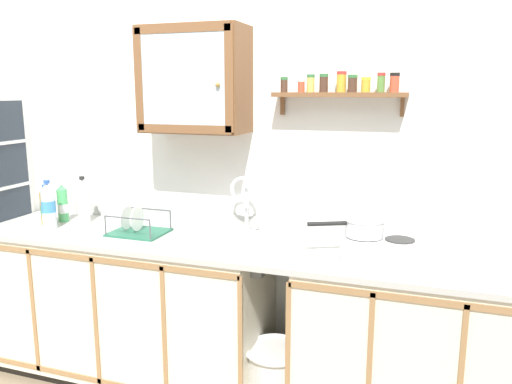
{
  "coord_description": "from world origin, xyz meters",
  "views": [
    {
      "loc": [
        0.97,
        -2.21,
        1.73
      ],
      "look_at": [
        0.08,
        0.38,
        1.18
      ],
      "focal_mm": 35.5,
      "sensor_mm": 36.0,
      "label": 1
    }
  ],
  "objects_px": {
    "hot_plate_stove": "(381,248)",
    "trash_bin": "(275,380)",
    "bottle_soda_green_0": "(63,204)",
    "bottle_opaque_white_1": "(83,202)",
    "dish_rack": "(137,228)",
    "sink": "(238,244)",
    "bottle_water_clear_3": "(49,206)",
    "saucepan": "(364,227)",
    "wall_cabinet": "(194,80)",
    "bottle_juice_amber_2": "(46,207)"
  },
  "relations": [
    {
      "from": "sink",
      "to": "saucepan",
      "type": "distance_m",
      "value": 0.7
    },
    {
      "from": "bottle_opaque_white_1",
      "to": "dish_rack",
      "type": "relative_size",
      "value": 0.94
    },
    {
      "from": "sink",
      "to": "bottle_soda_green_0",
      "type": "bearing_deg",
      "value": 178.1
    },
    {
      "from": "sink",
      "to": "saucepan",
      "type": "height_order",
      "value": "sink"
    },
    {
      "from": "wall_cabinet",
      "to": "trash_bin",
      "type": "xyz_separation_m",
      "value": [
        0.57,
        -0.27,
        -1.58
      ]
    },
    {
      "from": "bottle_juice_amber_2",
      "to": "trash_bin",
      "type": "bearing_deg",
      "value": -3.62
    },
    {
      "from": "hot_plate_stove",
      "to": "bottle_juice_amber_2",
      "type": "bearing_deg",
      "value": -179.3
    },
    {
      "from": "hot_plate_stove",
      "to": "bottle_opaque_white_1",
      "type": "relative_size",
      "value": 1.23
    },
    {
      "from": "bottle_water_clear_3",
      "to": "trash_bin",
      "type": "bearing_deg",
      "value": -0.42
    },
    {
      "from": "sink",
      "to": "bottle_water_clear_3",
      "type": "xyz_separation_m",
      "value": [
        -1.15,
        -0.14,
        0.16
      ]
    },
    {
      "from": "saucepan",
      "to": "bottle_soda_green_0",
      "type": "bearing_deg",
      "value": 178.48
    },
    {
      "from": "sink",
      "to": "bottle_juice_amber_2",
      "type": "relative_size",
      "value": 1.92
    },
    {
      "from": "bottle_juice_amber_2",
      "to": "dish_rack",
      "type": "xyz_separation_m",
      "value": [
        0.64,
        0.0,
        -0.08
      ]
    },
    {
      "from": "hot_plate_stove",
      "to": "bottle_soda_green_0",
      "type": "bearing_deg",
      "value": 178.05
    },
    {
      "from": "sink",
      "to": "wall_cabinet",
      "type": "xyz_separation_m",
      "value": [
        -0.3,
        0.12,
        0.89
      ]
    },
    {
      "from": "hot_plate_stove",
      "to": "bottle_soda_green_0",
      "type": "distance_m",
      "value": 1.98
    },
    {
      "from": "sink",
      "to": "wall_cabinet",
      "type": "distance_m",
      "value": 0.95
    },
    {
      "from": "saucepan",
      "to": "bottle_juice_amber_2",
      "type": "bearing_deg",
      "value": -178.76
    },
    {
      "from": "trash_bin",
      "to": "hot_plate_stove",
      "type": "bearing_deg",
      "value": 13.36
    },
    {
      "from": "bottle_soda_green_0",
      "to": "bottle_opaque_white_1",
      "type": "bearing_deg",
      "value": 6.64
    },
    {
      "from": "sink",
      "to": "bottle_soda_green_0",
      "type": "xyz_separation_m",
      "value": [
        -1.2,
        0.04,
        0.13
      ]
    },
    {
      "from": "hot_plate_stove",
      "to": "saucepan",
      "type": "height_order",
      "value": "saucepan"
    },
    {
      "from": "bottle_opaque_white_1",
      "to": "bottle_water_clear_3",
      "type": "bearing_deg",
      "value": -116.99
    },
    {
      "from": "sink",
      "to": "hot_plate_stove",
      "type": "distance_m",
      "value": 0.78
    },
    {
      "from": "sink",
      "to": "trash_bin",
      "type": "distance_m",
      "value": 0.75
    },
    {
      "from": "hot_plate_stove",
      "to": "bottle_soda_green_0",
      "type": "xyz_separation_m",
      "value": [
        -1.97,
        0.07,
        0.07
      ]
    },
    {
      "from": "trash_bin",
      "to": "bottle_opaque_white_1",
      "type": "bearing_deg",
      "value": 171.19
    },
    {
      "from": "bottle_opaque_white_1",
      "to": "bottle_water_clear_3",
      "type": "xyz_separation_m",
      "value": [
        -0.1,
        -0.19,
        0.01
      ]
    },
    {
      "from": "hot_plate_stove",
      "to": "wall_cabinet",
      "type": "relative_size",
      "value": 0.61
    },
    {
      "from": "sink",
      "to": "dish_rack",
      "type": "xyz_separation_m",
      "value": [
        -0.6,
        -0.05,
        0.05
      ]
    },
    {
      "from": "sink",
      "to": "trash_bin",
      "type": "relative_size",
      "value": 1.19
    },
    {
      "from": "hot_plate_stove",
      "to": "sink",
      "type": "bearing_deg",
      "value": 177.97
    },
    {
      "from": "saucepan",
      "to": "bottle_water_clear_3",
      "type": "height_order",
      "value": "bottle_water_clear_3"
    },
    {
      "from": "bottle_opaque_white_1",
      "to": "bottle_juice_amber_2",
      "type": "bearing_deg",
      "value": -150.82
    },
    {
      "from": "bottle_water_clear_3",
      "to": "wall_cabinet",
      "type": "bearing_deg",
      "value": 16.78
    },
    {
      "from": "bottle_juice_amber_2",
      "to": "wall_cabinet",
      "type": "height_order",
      "value": "wall_cabinet"
    },
    {
      "from": "bottle_opaque_white_1",
      "to": "dish_rack",
      "type": "distance_m",
      "value": 0.47
    },
    {
      "from": "hot_plate_stove",
      "to": "bottle_soda_green_0",
      "type": "height_order",
      "value": "bottle_soda_green_0"
    },
    {
      "from": "bottle_opaque_white_1",
      "to": "wall_cabinet",
      "type": "xyz_separation_m",
      "value": [
        0.75,
        0.06,
        0.74
      ]
    },
    {
      "from": "sink",
      "to": "bottle_opaque_white_1",
      "type": "distance_m",
      "value": 1.07
    },
    {
      "from": "bottle_soda_green_0",
      "to": "bottle_juice_amber_2",
      "type": "relative_size",
      "value": 1.02
    },
    {
      "from": "bottle_soda_green_0",
      "to": "bottle_water_clear_3",
      "type": "height_order",
      "value": "bottle_water_clear_3"
    },
    {
      "from": "bottle_juice_amber_2",
      "to": "bottle_soda_green_0",
      "type": "bearing_deg",
      "value": 61.67
    },
    {
      "from": "sink",
      "to": "wall_cabinet",
      "type": "bearing_deg",
      "value": 158.14
    },
    {
      "from": "saucepan",
      "to": "bottle_opaque_white_1",
      "type": "bearing_deg",
      "value": 177.79
    },
    {
      "from": "sink",
      "to": "bottle_soda_green_0",
      "type": "distance_m",
      "value": 1.21
    },
    {
      "from": "hot_plate_stove",
      "to": "trash_bin",
      "type": "bearing_deg",
      "value": -166.64
    },
    {
      "from": "sink",
      "to": "bottle_opaque_white_1",
      "type": "height_order",
      "value": "sink"
    },
    {
      "from": "bottle_juice_amber_2",
      "to": "wall_cabinet",
      "type": "relative_size",
      "value": 0.42
    },
    {
      "from": "saucepan",
      "to": "trash_bin",
      "type": "relative_size",
      "value": 0.91
    }
  ]
}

